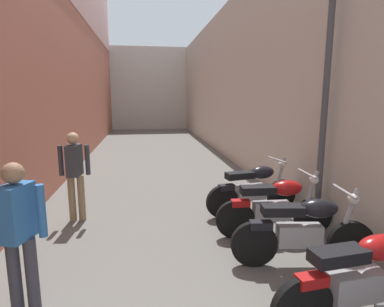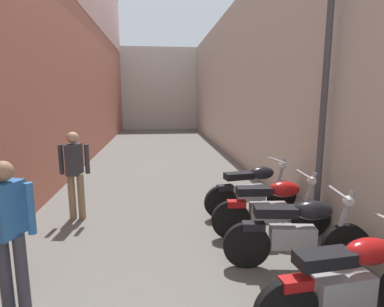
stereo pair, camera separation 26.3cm
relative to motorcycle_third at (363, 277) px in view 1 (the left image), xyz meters
The scene contains 11 objects.
ground_plane 6.01m from the motorcycle_third, 105.03° to the left, with size 38.39×38.39×0.00m, color #66635E.
building_left 9.68m from the motorcycle_third, 118.67° to the left, with size 0.45×22.39×8.84m.
building_right 8.15m from the motorcycle_third, 81.66° to the left, with size 0.45×22.39×5.35m.
building_far_end 20.16m from the motorcycle_third, 94.44° to the left, with size 7.98×2.00×5.37m, color beige.
motorcycle_third is the anchor object (origin of this frame).
motorcycle_fourth 1.10m from the motorcycle_third, 90.00° to the left, with size 1.84×0.58×1.04m.
motorcycle_fifth 2.00m from the motorcycle_third, 90.00° to the left, with size 1.85×0.58×1.04m.
motorcycle_sixth 2.99m from the motorcycle_third, 90.00° to the left, with size 1.84×0.58×1.04m.
pedestrian_mid_alley 3.29m from the motorcycle_third, 168.80° to the left, with size 0.52×0.39×1.57m.
pedestrian_further_down 4.49m from the motorcycle_third, 135.49° to the left, with size 0.52×0.36×1.57m.
street_lamp 3.06m from the motorcycle_third, 71.99° to the left, with size 0.79×0.18×4.37m.
Camera 1 is at (-0.44, 1.00, 2.17)m, focal length 29.50 mm.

